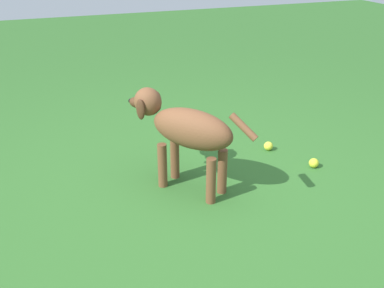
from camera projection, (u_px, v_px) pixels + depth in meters
name	position (u px, v px, depth m)	size (l,w,h in m)	color
ground	(196.00, 202.00, 2.64)	(14.00, 14.00, 0.00)	#2D6026
dog	(185.00, 129.00, 2.64)	(0.58, 0.75, 0.61)	brown
tennis_ball_0	(314.00, 163.00, 3.03)	(0.07, 0.07, 0.07)	#CCD230
tennis_ball_1	(268.00, 146.00, 3.27)	(0.07, 0.07, 0.07)	yellow
tennis_ball_2	(173.00, 133.00, 3.48)	(0.07, 0.07, 0.07)	#C5E12D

